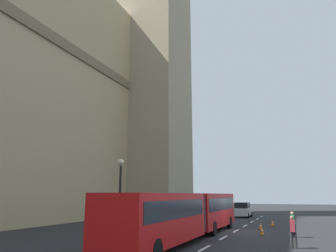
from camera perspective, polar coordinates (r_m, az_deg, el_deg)
name	(u,v)px	position (r m, az deg, el deg)	size (l,w,h in m)	color
ground_plane	(234,232)	(26.73, 11.69, -17.89)	(160.00, 160.00, 0.00)	#262628
lane_centre_marking	(236,231)	(27.42, 11.97, -17.72)	(39.00, 0.16, 0.01)	silver
articulated_bus	(188,211)	(21.94, 3.50, -14.85)	(18.86, 2.54, 2.90)	red
sedan_lead	(243,210)	(43.56, 13.14, -14.28)	(4.40, 1.86, 1.85)	#B7B7BC
traffic_cone_west	(262,231)	(25.05, 16.33, -17.42)	(0.36, 0.36, 0.58)	black
traffic_cone_middle	(261,226)	(28.80, 16.11, -16.68)	(0.36, 0.36, 0.58)	black
traffic_cone_east	(272,223)	(32.05, 18.04, -16.05)	(0.36, 0.36, 0.58)	black
street_lamp	(120,191)	(22.78, -8.50, -11.35)	(0.44, 0.44, 5.27)	black
pedestrian_near_cones	(293,231)	(19.46, 21.26, -16.91)	(0.40, 0.36, 1.69)	#333333
pedestrian_by_kerb	(293,223)	(24.23, 21.27, -15.80)	(0.41, 0.36, 1.69)	#262D4C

